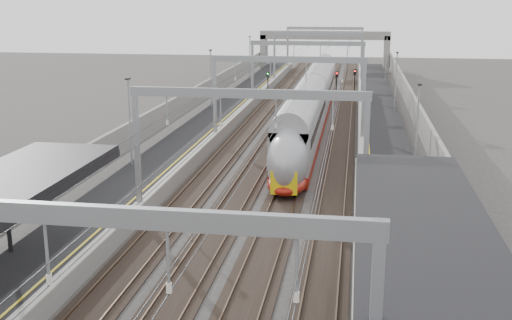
% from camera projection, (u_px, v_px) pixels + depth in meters
% --- Properties ---
extents(platform_left, '(4.00, 120.00, 1.00)m').
position_uv_depth(platform_left, '(204.00, 130.00, 58.93)').
color(platform_left, black).
rests_on(platform_left, ground).
extents(platform_right, '(4.00, 120.00, 1.00)m').
position_uv_depth(platform_right, '(381.00, 136.00, 56.52)').
color(platform_right, black).
rests_on(platform_right, ground).
extents(tracks, '(11.40, 140.00, 0.20)m').
position_uv_depth(tracks, '(291.00, 138.00, 57.83)').
color(tracks, black).
rests_on(tracks, ground).
extents(overhead_line, '(13.00, 140.00, 6.60)m').
position_uv_depth(overhead_line, '(299.00, 63.00, 62.68)').
color(overhead_line, gray).
rests_on(overhead_line, platform_left).
extents(canopy_right, '(4.40, 30.00, 4.24)m').
position_uv_depth(canopy_right, '(448.00, 310.00, 15.15)').
color(canopy_right, black).
rests_on(canopy_right, platform_right).
extents(overbridge, '(22.00, 2.20, 6.90)m').
position_uv_depth(overbridge, '(325.00, 41.00, 109.23)').
color(overbridge, gray).
rests_on(overbridge, ground).
extents(wall_left, '(0.30, 120.00, 3.20)m').
position_uv_depth(wall_left, '(170.00, 117.00, 59.14)').
color(wall_left, gray).
rests_on(wall_left, ground).
extents(wall_right, '(0.30, 120.00, 3.20)m').
position_uv_depth(wall_right, '(419.00, 125.00, 55.77)').
color(wall_right, gray).
rests_on(wall_right, ground).
extents(train, '(2.64, 48.06, 4.17)m').
position_uv_depth(train, '(311.00, 110.00, 60.44)').
color(train, '#9C190E').
rests_on(train, ground).
extents(signal_green, '(0.32, 0.32, 3.48)m').
position_uv_depth(signal_green, '(268.00, 80.00, 79.33)').
color(signal_green, black).
rests_on(signal_green, ground).
extents(signal_red_near, '(0.32, 0.32, 3.48)m').
position_uv_depth(signal_red_near, '(337.00, 80.00, 79.71)').
color(signal_red_near, black).
rests_on(signal_red_near, ground).
extents(signal_red_far, '(0.32, 0.32, 3.48)m').
position_uv_depth(signal_red_far, '(355.00, 78.00, 82.20)').
color(signal_red_far, black).
rests_on(signal_red_far, ground).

